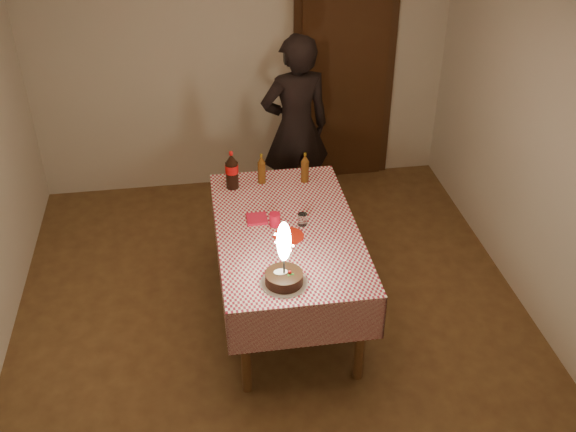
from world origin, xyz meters
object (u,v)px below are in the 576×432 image
object	(u,v)px
red_plate	(289,236)
amber_bottle_right	(305,168)
dining_table	(287,240)
photographer	(296,129)
clear_cup	(302,219)
red_cup	(275,220)
amber_bottle_left	(262,169)
birthday_cake	(284,267)
cola_bottle	(232,170)

from	to	relation	value
red_plate	amber_bottle_right	world-z (taller)	amber_bottle_right
dining_table	photographer	size ratio (longest dim) A/B	0.98
clear_cup	red_cup	bearing A→B (deg)	174.63
amber_bottle_right	photographer	xyz separation A→B (m)	(0.06, 0.82, -0.05)
amber_bottle_right	red_cup	bearing A→B (deg)	-118.61
red_cup	dining_table	bearing A→B (deg)	-30.44
amber_bottle_left	birthday_cake	bearing A→B (deg)	-90.53
birthday_cake	amber_bottle_right	bearing A→B (deg)	74.25
red_cup	cola_bottle	bearing A→B (deg)	113.80
dining_table	amber_bottle_right	xyz separation A→B (m)	(0.24, 0.64, 0.23)
red_cup	amber_bottle_right	xyz separation A→B (m)	(0.33, 0.60, 0.07)
red_plate	clear_cup	world-z (taller)	clear_cup
red_cup	cola_bottle	size ratio (longest dim) A/B	0.31
cola_bottle	amber_bottle_left	distance (m)	0.25
red_plate	red_cup	size ratio (longest dim) A/B	2.20
clear_cup	amber_bottle_right	bearing A→B (deg)	78.58
amber_bottle_left	red_plate	bearing A→B (deg)	-82.98
clear_cup	amber_bottle_right	world-z (taller)	amber_bottle_right
red_plate	amber_bottle_right	distance (m)	0.80
dining_table	amber_bottle_left	size ratio (longest dim) A/B	6.75
amber_bottle_left	amber_bottle_right	world-z (taller)	same
clear_cup	dining_table	bearing A→B (deg)	-166.18
cola_bottle	clear_cup	bearing A→B (deg)	-52.80
dining_table	amber_bottle_right	bearing A→B (deg)	69.32
photographer	birthday_cake	bearing A→B (deg)	-101.28
cola_bottle	photographer	world-z (taller)	photographer
birthday_cake	clear_cup	world-z (taller)	birthday_cake
birthday_cake	red_cup	bearing A→B (deg)	87.33
clear_cup	amber_bottle_left	world-z (taller)	amber_bottle_left
red_plate	amber_bottle_right	xyz separation A→B (m)	(0.25, 0.75, 0.11)
amber_bottle_left	photographer	bearing A→B (deg)	62.78
amber_bottle_right	photographer	distance (m)	0.82
red_plate	cola_bottle	distance (m)	0.83
dining_table	red_plate	world-z (taller)	red_plate
red_plate	birthday_cake	bearing A→B (deg)	-101.93
dining_table	amber_bottle_left	distance (m)	0.72
dining_table	birthday_cake	distance (m)	0.67
birthday_cake	clear_cup	distance (m)	0.69
dining_table	birthday_cake	world-z (taller)	birthday_cake
birthday_cake	clear_cup	xyz separation A→B (m)	(0.23, 0.65, -0.09)
amber_bottle_left	amber_bottle_right	bearing A→B (deg)	-5.57
amber_bottle_left	photographer	world-z (taller)	photographer
clear_cup	amber_bottle_right	distance (m)	0.63
clear_cup	amber_bottle_left	xyz separation A→B (m)	(-0.22, 0.65, 0.07)
birthday_cake	red_cup	xyz separation A→B (m)	(0.03, 0.67, -0.08)
clear_cup	photographer	bearing A→B (deg)	82.72
dining_table	amber_bottle_left	xyz separation A→B (m)	(-0.10, 0.68, 0.23)
photographer	dining_table	bearing A→B (deg)	-101.68
clear_cup	birthday_cake	bearing A→B (deg)	-109.70
red_plate	amber_bottle_left	xyz separation A→B (m)	(-0.10, 0.78, 0.11)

